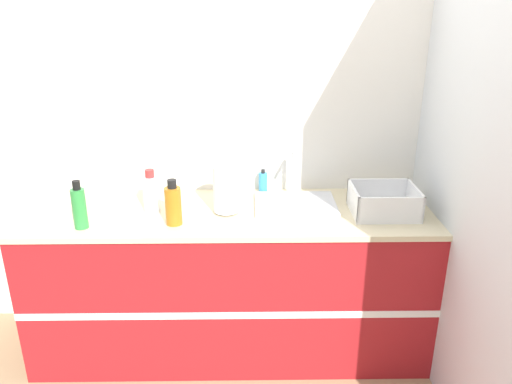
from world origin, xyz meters
TOP-DOWN VIEW (x-y plane):
  - ground_plane at (0.00, 0.00)m, footprint 12.00×12.00m
  - wall_back at (0.00, 0.69)m, footprint 4.63×0.06m
  - wall_right at (1.15, 0.33)m, footprint 0.06×2.66m
  - counter_cabinet at (0.00, 0.33)m, footprint 2.26×0.68m
  - sink at (0.37, 0.40)m, footprint 0.45×0.35m
  - paper_towel_roll at (-0.01, 0.30)m, footprint 0.14×0.14m
  - dish_rack at (0.84, 0.28)m, footprint 0.35×0.29m
  - bottle_white_spray at (-0.42, 0.34)m, footprint 0.09×0.09m
  - bottle_green at (-0.74, 0.12)m, footprint 0.07×0.07m
  - bottle_amber at (-0.28, 0.16)m, footprint 0.08×0.08m
  - soap_dispenser at (0.20, 0.60)m, footprint 0.05×0.05m

SIDE VIEW (x-z plane):
  - ground_plane at x=0.00m, z-range 0.00..0.00m
  - counter_cabinet at x=0.00m, z-range 0.00..0.89m
  - sink at x=0.37m, z-range 0.77..1.05m
  - dish_rack at x=0.84m, z-range 0.87..1.02m
  - soap_dispenser at x=0.20m, z-range 0.88..1.03m
  - bottle_white_spray at x=-0.42m, z-range 0.88..1.11m
  - bottle_amber at x=-0.28m, z-range 0.88..1.12m
  - bottle_green at x=-0.74m, z-range 0.88..1.13m
  - paper_towel_roll at x=-0.01m, z-range 0.89..1.16m
  - wall_back at x=0.00m, z-range 0.00..2.60m
  - wall_right at x=1.15m, z-range 0.00..2.60m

